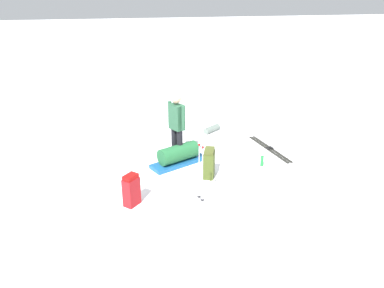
% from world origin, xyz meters
% --- Properties ---
extents(ground_plane, '(80.00, 80.00, 0.00)m').
position_xyz_m(ground_plane, '(0.00, 0.00, 0.00)').
color(ground_plane, white).
extents(skier_standing, '(0.50, 0.37, 1.70)m').
position_xyz_m(skier_standing, '(0.60, 0.25, 0.95)').
color(skier_standing, black).
rests_on(skier_standing, ground_plane).
extents(ski_pair_near, '(1.80, 0.54, 0.05)m').
position_xyz_m(ski_pair_near, '(0.89, -2.23, 0.01)').
color(ski_pair_near, '#282822').
rests_on(ski_pair_near, ground_plane).
extents(backpack_large_dark, '(0.37, 0.36, 0.66)m').
position_xyz_m(backpack_large_dark, '(-1.15, 1.41, 0.32)').
color(backpack_large_dark, maroon).
rests_on(backpack_large_dark, ground_plane).
extents(backpack_bright, '(0.43, 0.34, 0.67)m').
position_xyz_m(backpack_bright, '(-0.29, -0.33, 0.33)').
color(backpack_bright, '#414F1E').
rests_on(backpack_bright, ground_plane).
extents(ski_poles_planted_near, '(0.20, 0.11, 1.22)m').
position_xyz_m(ski_poles_planted_near, '(-1.26, 0.06, 0.68)').
color(ski_poles_planted_near, '#B6B1C8').
rests_on(ski_poles_planted_near, ground_plane).
extents(gear_sled, '(1.01, 1.44, 0.49)m').
position_xyz_m(gear_sled, '(0.46, 0.24, 0.22)').
color(gear_sled, '#17518C').
rests_on(gear_sled, ground_plane).
extents(sleeping_mat_rolled, '(0.48, 0.55, 0.18)m').
position_xyz_m(sleeping_mat_rolled, '(2.38, -1.03, 0.09)').
color(sleeping_mat_rolled, slate).
rests_on(sleeping_mat_rolled, ground_plane).
extents(thermos_bottle, '(0.07, 0.07, 0.26)m').
position_xyz_m(thermos_bottle, '(-0.00, -1.69, 0.13)').
color(thermos_bottle, '#1E7C36').
rests_on(thermos_bottle, ground_plane).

